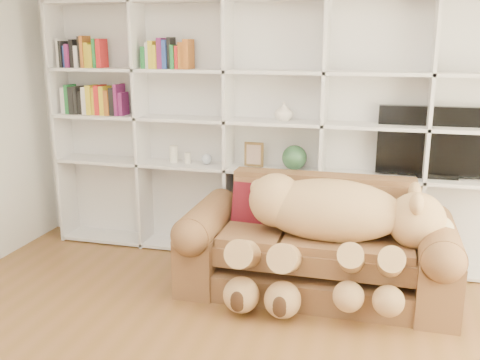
# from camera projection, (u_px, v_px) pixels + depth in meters

# --- Properties ---
(wall_back) EXTENTS (5.00, 0.02, 2.70)m
(wall_back) POSITION_uv_depth(u_px,v_px,m) (279.00, 114.00, 5.03)
(wall_back) COLOR white
(wall_back) RESTS_ON floor
(bookshelf) EXTENTS (4.43, 0.35, 2.40)m
(bookshelf) POSITION_uv_depth(u_px,v_px,m) (251.00, 120.00, 4.97)
(bookshelf) COLOR white
(bookshelf) RESTS_ON floor
(sofa) EXTENTS (2.17, 0.94, 0.91)m
(sofa) POSITION_uv_depth(u_px,v_px,m) (316.00, 250.00, 4.40)
(sofa) COLOR brown
(sofa) RESTS_ON floor
(teddy_bear) EXTENTS (1.66, 0.90, 0.96)m
(teddy_bear) POSITION_uv_depth(u_px,v_px,m) (330.00, 225.00, 4.12)
(teddy_bear) COLOR tan
(teddy_bear) RESTS_ON sofa
(throw_pillow) EXTENTS (0.39, 0.23, 0.39)m
(throw_pillow) POSITION_uv_depth(u_px,v_px,m) (255.00, 205.00, 4.60)
(throw_pillow) COLOR maroon
(throw_pillow) RESTS_ON sofa
(tv) EXTENTS (1.04, 0.18, 0.61)m
(tv) POSITION_uv_depth(u_px,v_px,m) (440.00, 143.00, 4.58)
(tv) COLOR black
(tv) RESTS_ON bookshelf
(picture_frame) EXTENTS (0.18, 0.04, 0.23)m
(picture_frame) POSITION_uv_depth(u_px,v_px,m) (254.00, 154.00, 4.98)
(picture_frame) COLOR brown
(picture_frame) RESTS_ON bookshelf
(green_vase) EXTENTS (0.23, 0.23, 0.23)m
(green_vase) POSITION_uv_depth(u_px,v_px,m) (294.00, 158.00, 4.89)
(green_vase) COLOR #2D5735
(green_vase) RESTS_ON bookshelf
(figurine_tall) EXTENTS (0.10, 0.10, 0.17)m
(figurine_tall) POSITION_uv_depth(u_px,v_px,m) (174.00, 154.00, 5.19)
(figurine_tall) COLOR white
(figurine_tall) RESTS_ON bookshelf
(figurine_short) EXTENTS (0.06, 0.06, 0.10)m
(figurine_short) POSITION_uv_depth(u_px,v_px,m) (188.00, 158.00, 5.16)
(figurine_short) COLOR white
(figurine_short) RESTS_ON bookshelf
(snow_globe) EXTENTS (0.10, 0.10, 0.10)m
(snow_globe) POSITION_uv_depth(u_px,v_px,m) (207.00, 159.00, 5.12)
(snow_globe) COLOR silver
(snow_globe) RESTS_ON bookshelf
(shelf_vase) EXTENTS (0.21, 0.21, 0.17)m
(shelf_vase) POSITION_uv_depth(u_px,v_px,m) (284.00, 111.00, 4.81)
(shelf_vase) COLOR white
(shelf_vase) RESTS_ON bookshelf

